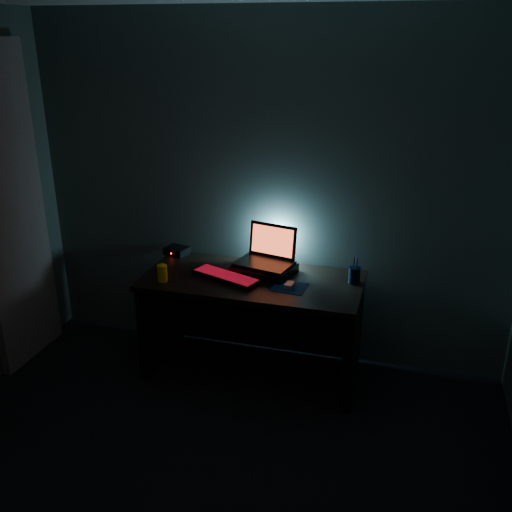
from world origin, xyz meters
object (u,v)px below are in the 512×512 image
at_px(mouse, 290,285).
at_px(router, 177,251).
at_px(juice_glass, 162,273).
at_px(laptop, 268,254).
at_px(keyboard, 226,277).
at_px(pen_cup, 354,275).

height_order(mouse, router, router).
relative_size(mouse, router, 0.45).
bearing_deg(router, juice_glass, -62.82).
height_order(laptop, keyboard, laptop).
bearing_deg(router, laptop, 6.28).
relative_size(pen_cup, router, 0.57).
height_order(keyboard, mouse, same).
distance_m(laptop, keyboard, 0.34).
relative_size(laptop, mouse, 4.85).
xyz_separation_m(keyboard, pen_cup, (0.85, 0.17, 0.04)).
relative_size(juice_glass, router, 0.59).
bearing_deg(laptop, pen_cup, 7.46).
height_order(juice_glass, router, juice_glass).
bearing_deg(keyboard, pen_cup, 32.10).
bearing_deg(pen_cup, mouse, -154.73).
distance_m(keyboard, juice_glass, 0.43).
xyz_separation_m(laptop, keyboard, (-0.24, -0.22, -0.11)).
relative_size(pen_cup, juice_glass, 0.97).
xyz_separation_m(mouse, juice_glass, (-0.85, -0.13, 0.04)).
bearing_deg(keyboard, mouse, 18.16).
bearing_deg(router, keyboard, -18.71).
distance_m(laptop, mouse, 0.34).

